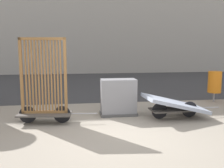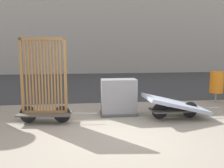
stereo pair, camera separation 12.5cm
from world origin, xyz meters
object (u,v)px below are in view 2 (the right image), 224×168
Objects in this scene: bike_cart_with_bedframe at (44,91)px; bike_cart_with_mattress at (175,105)px; utility_cabinet at (119,99)px; trash_bin at (216,82)px.

bike_cart_with_mattress is at bearing 5.89° from bike_cart_with_bedframe.
bike_cart_with_bedframe is 2.17m from utility_cabinet.
bike_cart_with_bedframe is 3.65m from bike_cart_with_mattress.
trash_bin is (3.79, 1.36, 0.24)m from utility_cabinet.
bike_cart_with_bedframe reaches higher than utility_cabinet.
trash_bin reaches higher than bike_cart_with_mattress.
trash_bin is at bearing 36.75° from bike_cart_with_mattress.
trash_bin reaches higher than utility_cabinet.
bike_cart_with_bedframe is at bearing 176.46° from bike_cart_with_mattress.
utility_cabinet is 0.97× the size of trash_bin.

